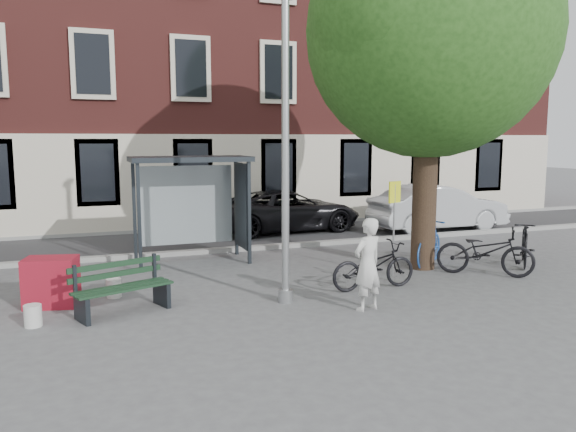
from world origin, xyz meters
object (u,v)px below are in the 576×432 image
(lamppost, at_px, (285,153))
(bike_d, at_px, (525,245))
(bike_a, at_px, (374,266))
(painter, at_px, (368,264))
(bench, at_px, (122,290))
(bike_b, at_px, (429,243))
(bike_c, at_px, (485,251))
(car_dark, at_px, (287,211))
(red_stand, at_px, (51,282))
(bus_shelter, at_px, (206,185))
(notice_sign, at_px, (394,206))
(car_silver, at_px, (438,208))

(lamppost, xyz_separation_m, bike_d, (6.50, 0.93, -2.28))
(lamppost, height_order, bike_a, lamppost)
(painter, relative_size, bench, 0.93)
(bike_b, height_order, bike_d, bike_b)
(bike_c, relative_size, car_dark, 0.42)
(bench, distance_m, bike_c, 7.83)
(red_stand, bearing_deg, car_dark, 42.96)
(bike_a, bearing_deg, car_dark, -7.98)
(bus_shelter, xyz_separation_m, painter, (1.81, -5.06, -1.09))
(bike_a, height_order, notice_sign, notice_sign)
(red_stand, bearing_deg, bench, -36.65)
(painter, bearing_deg, notice_sign, -147.92)
(lamppost, xyz_separation_m, notice_sign, (3.00, 1.17, -1.21))
(car_dark, bearing_deg, bike_a, 170.08)
(bike_a, height_order, bike_c, bike_c)
(painter, distance_m, red_stand, 5.75)
(bench, distance_m, bike_d, 9.43)
(lamppost, height_order, bike_c, lamppost)
(car_dark, height_order, notice_sign, notice_sign)
(bus_shelter, distance_m, notice_sign, 4.66)
(bus_shelter, xyz_separation_m, bike_b, (4.96, -2.35, -1.37))
(bike_c, xyz_separation_m, car_silver, (2.77, 5.72, 0.21))
(car_dark, xyz_separation_m, red_stand, (-6.98, -6.50, -0.23))
(bike_d, bearing_deg, bench, 43.88)
(lamppost, bearing_deg, bike_a, 7.26)
(car_silver, height_order, notice_sign, notice_sign)
(bike_a, height_order, red_stand, bike_a)
(bike_c, bearing_deg, notice_sign, 107.82)
(lamppost, xyz_separation_m, car_silver, (7.68, 6.14, -2.02))
(bike_c, relative_size, red_stand, 2.32)
(lamppost, relative_size, car_dark, 1.24)
(bike_a, relative_size, bike_d, 1.11)
(bike_c, bearing_deg, bus_shelter, 95.51)
(bike_a, distance_m, bike_c, 2.92)
(bus_shelter, bearing_deg, lamppost, -81.57)
(bike_b, xyz_separation_m, bike_d, (2.15, -0.83, -0.04))
(bike_d, distance_m, car_dark, 7.72)
(lamppost, distance_m, bike_d, 6.95)
(notice_sign, bearing_deg, bus_shelter, 122.23)
(bike_b, distance_m, bike_d, 2.30)
(painter, xyz_separation_m, notice_sign, (1.80, 2.13, 0.74))
(bike_b, height_order, bike_c, bike_c)
(car_dark, distance_m, red_stand, 9.54)
(lamppost, distance_m, car_dark, 8.53)
(bike_c, distance_m, notice_sign, 2.29)
(lamppost, bearing_deg, car_dark, 69.59)
(lamppost, xyz_separation_m, bike_a, (2.00, 0.25, -2.30))
(bike_c, relative_size, bike_d, 1.25)
(painter, distance_m, bike_a, 1.49)
(bike_a, height_order, bike_b, bike_b)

